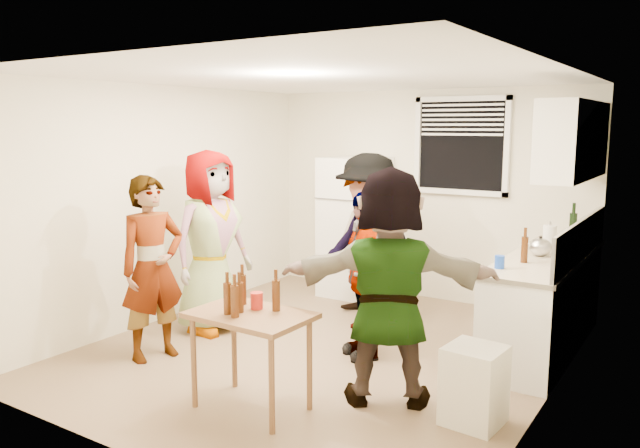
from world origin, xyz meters
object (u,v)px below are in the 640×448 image
Objects in this scene: blue_cup at (499,268)px; guest_black at (364,355)px; refrigerator at (355,227)px; guest_grey at (213,329)px; wine_bottle at (572,242)px; guest_back_left at (369,317)px; beer_bottle_counter at (524,263)px; guest_back_right at (368,330)px; guest_orange at (387,400)px; guest_stripe at (156,357)px; kettle at (540,256)px; red_cup at (257,309)px; beer_bottle_table at (240,312)px; trash_bin at (474,389)px; serving_table at (252,408)px.

guest_black is (-1.11, -0.29, -0.90)m from blue_cup.
guest_grey is (-0.55, -1.98, -0.85)m from refrigerator.
guest_grey is at bearing -145.46° from wine_bottle.
refrigerator is 1.29m from guest_back_left.
beer_bottle_counter is 3.14m from guest_grey.
guest_orange is (0.92, -1.38, 0.00)m from guest_back_right.
guest_back_right is 1.19× the size of guest_black.
guest_stripe is 1.03× the size of guest_back_left.
kettle is 1.85m from guest_black.
red_cup reaches higher than guest_grey.
beer_bottle_table is at bearing -116.19° from wine_bottle.
beer_bottle_counter is 2.09× the size of blue_cup.
trash_bin is 4.47× the size of red_cup.
beer_bottle_table is 0.12× the size of guest_back_right.
guest_stripe is at bearing -108.24° from guest_back_right.
blue_cup is 0.06× the size of guest_back_right.
guest_black is at bearing -47.29° from guest_back_left.
guest_back_right is at bearing -20.97° from guest_stripe.
guest_grey is at bearing 143.17° from red_cup.
guest_back_right reaches higher than guest_grey.
refrigerator reaches higher than guest_back_left.
red_cup reaches higher than guest_black.
kettle is at bearing 76.82° from blue_cup.
guest_back_left is 1.06× the size of guest_black.
guest_orange is (-0.51, -1.03, -0.90)m from blue_cup.
trash_bin reaches higher than guest_back_right.
kettle is at bearing -38.79° from guest_stripe.
kettle is at bearing 14.86° from guest_back_left.
guest_grey is (-2.95, 0.53, -0.25)m from trash_bin.
wine_bottle is 1.34× the size of beer_bottle_table.
beer_bottle_table reaches higher than guest_back_left.
guest_stripe is 2.12m from guest_back_right.
trash_bin is 1.49m from guest_black.
trash_bin is 2.88m from guest_stripe.
kettle is at bearing -96.23° from wine_bottle.
serving_table is 0.74m from red_cup.
serving_table is 6.96× the size of red_cup.
guest_black is (0.51, -1.03, 0.00)m from guest_back_left.
serving_table is at bearing -155.55° from trash_bin.
kettle reaches higher than guest_grey.
wine_bottle is 0.19× the size of guest_back_left.
red_cup is at bearing -124.48° from kettle.
beer_bottle_counter is 0.12× the size of guest_grey.
kettle reaches higher than guest_back_right.
guest_stripe is (-2.80, -1.69, -0.90)m from beer_bottle_counter.
trash_bin is at bearing -67.82° from guest_stripe.
guest_back_left is (-1.79, 0.05, -0.90)m from kettle.
guest_grey is (-2.78, -0.49, -0.90)m from blue_cup.
wine_bottle reaches higher than guest_stripe.
wine_bottle is 1.30× the size of beer_bottle_counter.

